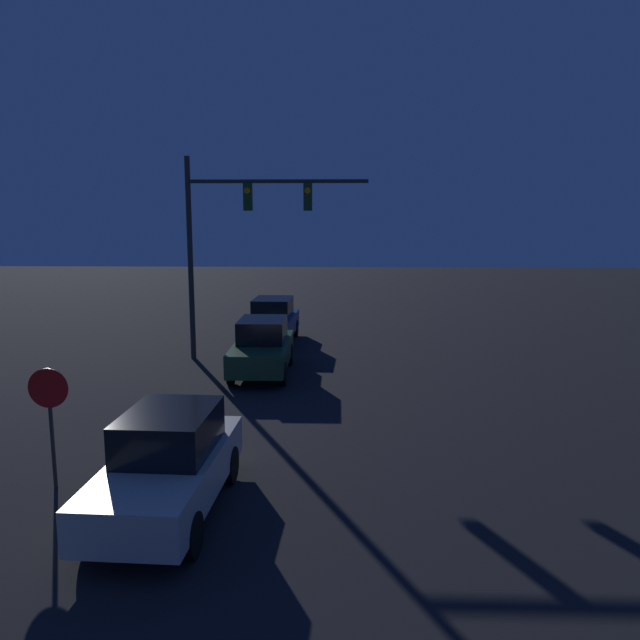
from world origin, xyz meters
name	(u,v)px	position (x,y,z in m)	size (l,w,h in m)	color
car_near	(168,464)	(-2.36, 10.33, 0.85)	(1.87, 4.25, 1.72)	beige
car_mid	(262,347)	(-1.93, 19.62, 0.85)	(1.73, 4.18, 1.72)	#1E4728
car_far	(272,321)	(-2.13, 24.50, 0.85)	(1.86, 4.24, 1.72)	navy
traffic_signal_mast	(234,225)	(-3.06, 21.63, 4.59)	(6.09, 0.30, 6.86)	#2D2D2D
stop_sign	(50,405)	(-4.71, 11.20, 1.58)	(0.73, 0.07, 2.25)	#2D2D2D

